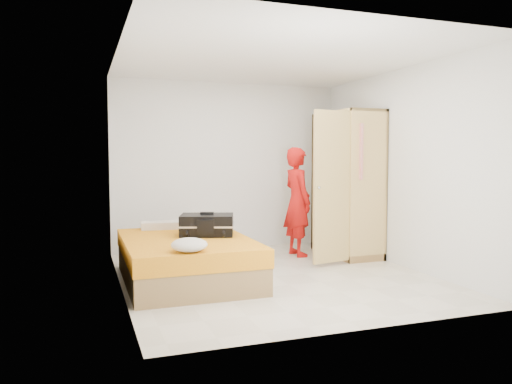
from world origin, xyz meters
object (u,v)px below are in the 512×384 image
object	(u,v)px
wardrobe	(346,188)
suitcase	(207,225)
bed	(186,259)
person	(297,202)
round_cushion	(189,245)

from	to	relation	value
wardrobe	suitcase	size ratio (longest dim) A/B	2.77
wardrobe	suitcase	bearing A→B (deg)	-165.77
bed	wardrobe	world-z (taller)	wardrobe
person	round_cushion	xyz separation A→B (m)	(-1.98, -1.77, -0.22)
person	wardrobe	bearing A→B (deg)	-113.20
wardrobe	person	bearing A→B (deg)	160.22
suitcase	round_cushion	distance (m)	1.06
bed	round_cushion	world-z (taller)	round_cushion
round_cushion	bed	bearing A→B (deg)	80.67
bed	wardrobe	size ratio (longest dim) A/B	0.96
person	suitcase	xyz separation A→B (m)	(-1.55, -0.80, -0.17)
bed	round_cushion	bearing A→B (deg)	-99.33
bed	suitcase	bearing A→B (deg)	24.70
suitcase	round_cushion	xyz separation A→B (m)	(-0.42, -0.97, -0.05)
bed	suitcase	distance (m)	0.49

